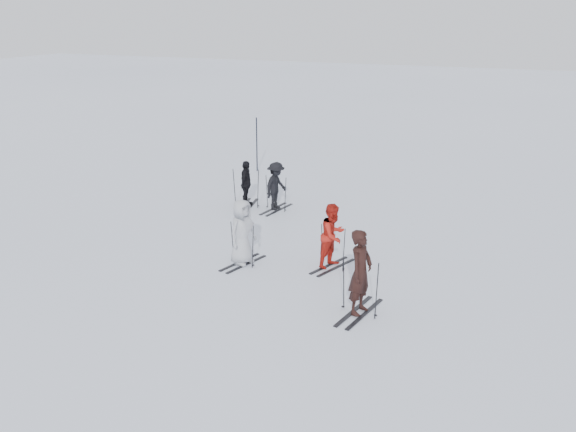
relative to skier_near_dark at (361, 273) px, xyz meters
The scene contains 12 objects.
ground 3.72m from the skier_near_dark, 145.86° to the left, with size 120.00×120.00×0.00m, color silver.
skier_near_dark is the anchor object (origin of this frame).
skier_red 2.70m from the skier_near_dark, 121.46° to the left, with size 0.83×0.65×1.71m, color #AC1C13.
skier_grey 4.02m from the skier_near_dark, 156.53° to the left, with size 0.85×0.56×1.75m, color #A9ACB3.
skier_uphill_left 8.55m from the skier_near_dark, 133.10° to the left, with size 0.92×0.38×1.56m, color black.
skier_uphill_far 7.90m from the skier_near_dark, 127.08° to the left, with size 1.04×0.60×1.61m, color black.
skis_near_dark 0.31m from the skier_near_dark, ahead, with size 0.96×1.81×1.32m, color black, non-canonical shape.
skis_red 2.73m from the skier_near_dark, 121.46° to the left, with size 0.85×1.61×1.17m, color black, non-canonical shape.
skis_grey 4.04m from the skier_near_dark, 156.53° to the left, with size 0.85×1.60×1.17m, color black, non-canonical shape.
skis_uphill_left 8.56m from the skier_near_dark, 133.10° to the left, with size 0.99×1.86×1.36m, color black, non-canonical shape.
skis_uphill_far 7.91m from the skier_near_dark, 127.08° to the left, with size 0.87×1.64×1.20m, color black, non-canonical shape.
piste_marker 13.27m from the skier_near_dark, 124.98° to the left, with size 0.05×0.05×2.23m, color black.
Camera 1 is at (6.45, -14.59, 6.56)m, focal length 40.00 mm.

